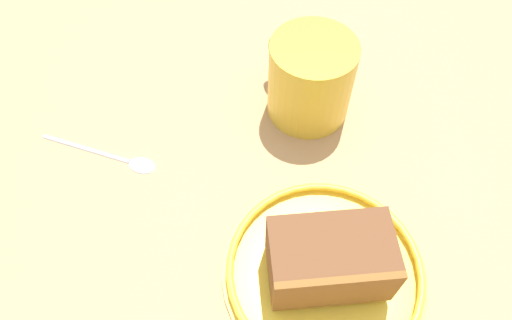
% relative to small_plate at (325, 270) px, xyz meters
% --- Properties ---
extents(ground_plane, '(1.16, 1.16, 0.04)m').
position_rel_small_plate_xyz_m(ground_plane, '(0.11, -0.03, -0.02)').
color(ground_plane, tan).
extents(small_plate, '(0.19, 0.19, 0.01)m').
position_rel_small_plate_xyz_m(small_plate, '(0.00, 0.00, 0.00)').
color(small_plate, yellow).
rests_on(small_plate, ground_plane).
extents(cake_slice, '(0.12, 0.12, 0.06)m').
position_rel_small_plate_xyz_m(cake_slice, '(-0.00, 0.00, 0.03)').
color(cake_slice, brown).
rests_on(cake_slice, small_plate).
extents(tea_mug, '(0.12, 0.09, 0.09)m').
position_rel_small_plate_xyz_m(tea_mug, '(0.13, -0.15, 0.04)').
color(tea_mug, gold).
rests_on(tea_mug, ground_plane).
extents(teaspoon, '(0.13, 0.06, 0.01)m').
position_rel_small_plate_xyz_m(teaspoon, '(0.24, 0.04, -0.00)').
color(teaspoon, silver).
rests_on(teaspoon, ground_plane).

